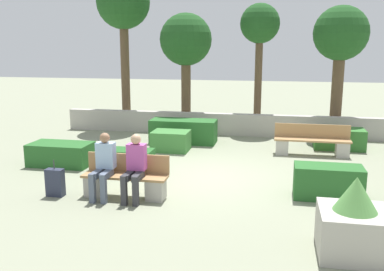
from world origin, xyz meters
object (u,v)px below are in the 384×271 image
(tree_rightmost, at_px, (341,37))
(tree_leftmost, at_px, (123,6))
(suitcase, at_px, (55,183))
(tree_center_right, at_px, (260,28))
(person_seated_man, at_px, (104,163))
(planter_corner_left, at_px, (354,224))
(person_seated_woman, at_px, (135,164))
(bench_left_side, at_px, (312,143))
(tree_center_left, at_px, (186,42))
(bench_front, at_px, (126,181))

(tree_rightmost, bearing_deg, tree_leftmost, 176.02)
(suitcase, bearing_deg, tree_center_right, 65.31)
(person_seated_man, relative_size, suitcase, 1.73)
(planter_corner_left, bearing_deg, tree_center_right, 101.21)
(planter_corner_left, height_order, tree_rightmost, tree_rightmost)
(suitcase, height_order, tree_center_right, tree_center_right)
(tree_leftmost, relative_size, tree_center_right, 1.24)
(tree_center_right, bearing_deg, person_seated_woman, -104.23)
(tree_rightmost, bearing_deg, tree_center_right, 164.56)
(bench_left_side, height_order, suitcase, bench_left_side)
(tree_center_right, distance_m, tree_rightmost, 2.85)
(tree_center_right, bearing_deg, tree_center_left, -167.52)
(person_seated_woman, distance_m, planter_corner_left, 4.31)
(bench_left_side, height_order, person_seated_woman, person_seated_woman)
(tree_center_left, distance_m, tree_center_right, 2.73)
(person_seated_woman, bearing_deg, bench_left_side, 49.96)
(person_seated_man, xyz_separation_m, person_seated_woman, (0.67, -0.00, -0.00))
(planter_corner_left, relative_size, tree_rightmost, 0.28)
(tree_leftmost, xyz_separation_m, tree_rightmost, (7.83, -0.54, -1.20))
(bench_front, bearing_deg, person_seated_man, -161.26)
(tree_center_left, distance_m, tree_rightmost, 5.35)
(bench_left_side, relative_size, planter_corner_left, 1.75)
(bench_front, relative_size, tree_rightmost, 0.40)
(bench_left_side, relative_size, tree_center_right, 0.46)
(person_seated_man, distance_m, tree_rightmost, 9.55)
(person_seated_man, xyz_separation_m, tree_center_right, (2.73, 8.13, 2.99))
(suitcase, bearing_deg, person_seated_man, 6.47)
(person_seated_woman, distance_m, tree_center_right, 8.90)
(planter_corner_left, bearing_deg, suitcase, 165.39)
(bench_front, height_order, tree_rightmost, tree_rightmost)
(person_seated_man, bearing_deg, person_seated_woman, -0.00)
(tree_center_left, height_order, tree_rightmost, tree_rightmost)
(person_seated_man, xyz_separation_m, tree_center_left, (0.12, 7.55, 2.50))
(person_seated_woman, relative_size, suitcase, 1.73)
(person_seated_man, bearing_deg, planter_corner_left, -19.06)
(planter_corner_left, relative_size, tree_center_left, 0.29)
(bench_left_side, height_order, tree_rightmost, tree_rightmost)
(suitcase, distance_m, tree_leftmost, 9.21)
(tree_center_left, bearing_deg, person_seated_man, -90.87)
(person_seated_woman, bearing_deg, person_seated_man, 180.00)
(tree_center_right, bearing_deg, bench_front, -106.21)
(bench_front, distance_m, planter_corner_left, 4.60)
(tree_leftmost, bearing_deg, person_seated_man, -73.30)
(suitcase, height_order, tree_center_left, tree_center_left)
(bench_front, bearing_deg, person_seated_woman, -28.14)
(suitcase, bearing_deg, tree_leftmost, 99.31)
(planter_corner_left, xyz_separation_m, tree_rightmost, (0.79, 8.98, 2.91))
(tree_center_left, bearing_deg, planter_corner_left, -63.59)
(person_seated_woman, bearing_deg, suitcase, -176.03)
(person_seated_woman, relative_size, planter_corner_left, 1.11)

